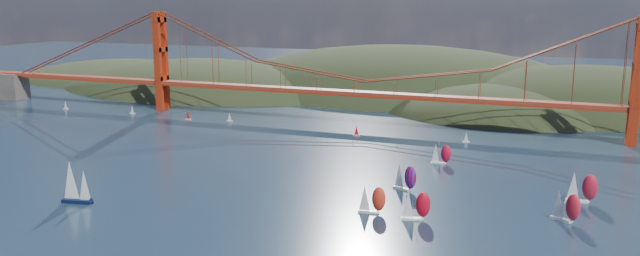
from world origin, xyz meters
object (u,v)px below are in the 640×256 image
Objects in this scene: racer_1 at (415,205)px; racer_2 at (565,206)px; sloop_navy at (75,183)px; racer_3 at (581,187)px; racer_5 at (440,154)px; racer_rwb at (404,176)px; racer_0 at (371,199)px.

racer_1 is 42.48m from racer_2.
racer_3 is (146.68, 56.50, -1.50)m from sloop_navy.
racer_5 is 0.88× the size of racer_rwb.
racer_1 is at bearing -145.25° from racer_3.
racer_0 is at bearing 4.07° from sloop_navy.
sloop_navy is 1.57× the size of racer_0.
sloop_navy is 1.69× the size of racer_5.
racer_1 is 28.33m from racer_rwb.
racer_rwb is (-5.15, -37.38, 0.58)m from racer_5.
sloop_navy is at bearing 176.45° from racer_1.
racer_rwb is (-49.54, 12.56, 0.00)m from racer_2.
racer_2 is 1.00× the size of racer_rwb.
racer_1 is (13.35, -1.00, 0.05)m from racer_0.
sloop_navy reaches higher than racer_1.
racer_1 is 0.96× the size of racer_2.
racer_1 is (101.93, 22.57, -2.00)m from sloop_navy.
racer_rwb reaches higher than racer_5.
racer_2 reaches higher than racer_5.
racer_3 is at bearing 29.81° from racer_rwb.
racer_3 reaches higher than racer_5.
racer_1 is at bearing -132.66° from racer_2.
racer_5 is at bearing 74.27° from racer_0.
racer_3 reaches higher than racer_rwb.
racer_3 is at bearing -36.08° from racer_5.
racer_0 is 0.95× the size of racer_rwb.
racer_3 is at bearing 21.13° from racer_1.
racer_5 is 37.74m from racer_rwb.
racer_1 is at bearing -48.24° from racer_rwb.
racer_2 is at bearing -105.74° from racer_3.
racer_0 is 66.79m from racer_3.
racer_0 is 0.89× the size of racer_3.
sloop_navy is at bearing -172.69° from racer_0.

